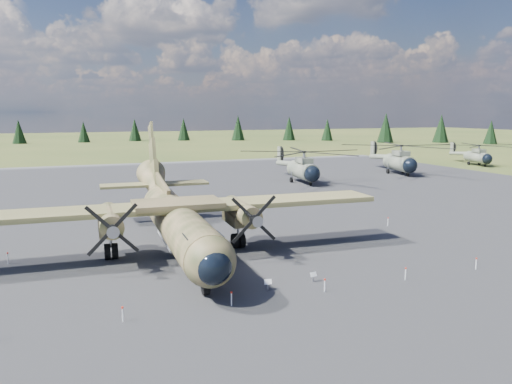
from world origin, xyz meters
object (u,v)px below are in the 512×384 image
object	(u,v)px
helicopter_near	(303,160)
helicopter_far	(478,151)
transport_plane	(175,214)
helicopter_mid	(399,153)

from	to	relation	value
helicopter_near	helicopter_far	distance (m)	46.39
transport_plane	helicopter_far	world-z (taller)	transport_plane
helicopter_mid	helicopter_near	bearing A→B (deg)	-157.89
helicopter_near	helicopter_far	xyz separation A→B (m)	(45.27, 10.11, -0.54)
transport_plane	helicopter_far	xyz separation A→B (m)	(71.90, 40.76, -0.01)
transport_plane	helicopter_far	bearing A→B (deg)	32.31
helicopter_near	helicopter_far	bearing A→B (deg)	18.55
helicopter_far	transport_plane	bearing A→B (deg)	-137.87
transport_plane	helicopter_near	world-z (taller)	transport_plane
helicopter_near	helicopter_mid	xyz separation A→B (m)	(20.85, 3.70, 0.16)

